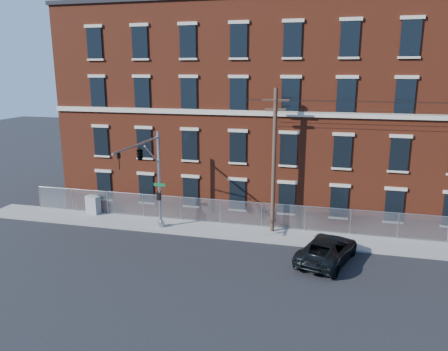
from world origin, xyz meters
name	(u,v)px	position (x,y,z in m)	size (l,w,h in m)	color
ground	(226,262)	(0.00, 0.00, 0.00)	(140.00, 140.00, 0.00)	black
sidewalk	(425,249)	(12.00, 5.00, 0.06)	(65.00, 3.00, 0.12)	gray
mill_building	(414,110)	(12.00, 13.93, 8.15)	(55.30, 14.32, 16.30)	maroon
chain_link_fence	(423,227)	(12.00, 6.30, 1.06)	(59.06, 0.06, 1.85)	#A5A8AD
traffic_signal_mast	(145,162)	(-6.00, 2.18, 5.39)	(0.90, 6.75, 7.00)	#9EA0A5
utility_pole_near	(274,159)	(2.00, 5.60, 5.34)	(1.80, 0.28, 10.00)	#4B3225
pickup_truck	(327,249)	(5.86, 1.68, 0.76)	(2.52, 5.46, 1.52)	black
utility_cabinet	(93,205)	(-12.38, 6.00, 0.83)	(1.14, 0.57, 1.43)	gray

